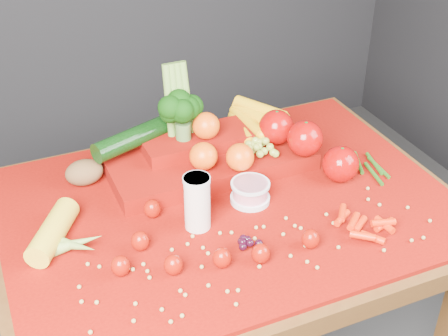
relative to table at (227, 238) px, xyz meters
name	(u,v)px	position (x,y,z in m)	size (l,w,h in m)	color
table	(227,238)	(0.00, 0.00, 0.00)	(1.10, 0.80, 0.75)	#3D220D
red_cloth	(227,205)	(0.00, 0.00, 0.10)	(1.05, 0.75, 0.01)	#7A0B04
milk_glass	(197,201)	(-0.10, -0.05, 0.18)	(0.06, 0.06, 0.13)	silver
yogurt_bowl	(250,191)	(0.05, -0.01, 0.13)	(0.10, 0.10, 0.05)	silver
strawberry_scatter	(197,246)	(-0.13, -0.15, 0.13)	(0.44, 0.28, 0.05)	#951100
dark_grape_cluster	(251,244)	(-0.02, -0.17, 0.12)	(0.06, 0.05, 0.03)	black
soybean_scatter	(265,252)	(0.00, -0.20, 0.11)	(0.84, 0.24, 0.01)	tan
corn_ear	(65,241)	(-0.39, -0.01, 0.13)	(0.25, 0.27, 0.06)	yellow
potato	(84,172)	(-0.29, 0.22, 0.14)	(0.10, 0.07, 0.07)	brown
baby_carrot_pile	(363,222)	(0.24, -0.21, 0.12)	(0.17, 0.17, 0.03)	red
green_bean_pile	(371,167)	(0.40, -0.01, 0.11)	(0.14, 0.12, 0.01)	#1F5012
produce_mound	(225,147)	(0.06, 0.15, 0.17)	(0.62, 0.38, 0.27)	#7A0B04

